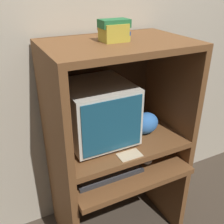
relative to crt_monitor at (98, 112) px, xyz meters
name	(u,v)px	position (x,y,z in m)	size (l,w,h in m)	color
wall_back	(94,49)	(0.12, 0.32, 0.30)	(6.00, 0.06, 2.60)	#B2A893
desk_base	(119,187)	(0.12, -0.06, -0.59)	(0.84, 0.62, 0.65)	brown
desk_monitor_shelf	(117,141)	(0.12, -0.02, -0.23)	(0.84, 0.56, 0.16)	brown
hutch_upper	(115,76)	(0.12, 0.01, 0.20)	(0.84, 0.56, 0.61)	brown
crt_monitor	(98,112)	(0.00, 0.00, 0.00)	(0.39, 0.42, 0.37)	beige
keyboard	(109,173)	(-0.01, -0.17, -0.34)	(0.42, 0.14, 0.03)	#2D2D30
mouse	(148,162)	(0.27, -0.18, -0.34)	(0.07, 0.04, 0.03)	#B7B7B7
snack_bag	(145,123)	(0.30, -0.07, -0.12)	(0.18, 0.13, 0.14)	#336BB7
book_stack	(114,30)	(0.10, -0.01, 0.47)	(0.16, 0.12, 0.11)	gold
paper_card	(130,155)	(0.09, -0.25, -0.19)	(0.14, 0.09, 0.00)	#CCB28C
storage_box	(114,32)	(0.10, -0.02, 0.46)	(0.13, 0.11, 0.09)	gold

